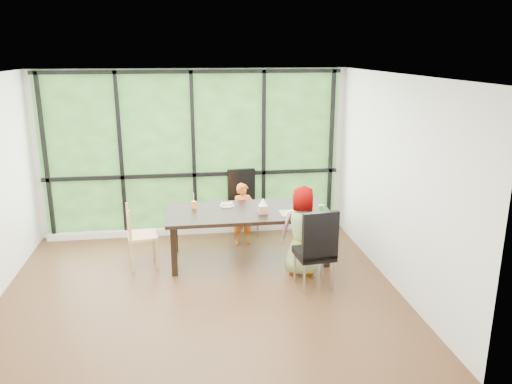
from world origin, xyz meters
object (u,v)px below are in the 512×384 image
Objects in this scene: dining_table at (248,235)px; green_cup at (321,209)px; child_older at (304,231)px; plate_far at (227,206)px; tissue_box at (263,209)px; chair_interior_leather at (314,248)px; chair_window_leather at (244,204)px; child_toddler at (243,214)px; orange_cup at (194,205)px; chair_end_beech at (142,236)px; plate_near at (293,213)px.

dining_table is 1.13m from green_cup.
child_older is 1.29m from plate_far.
chair_interior_leather is at bearing -58.52° from tissue_box.
chair_window_leather reaches higher than plate_far.
child_toddler reaches higher than dining_table.
orange_cup is at bearing -160.10° from child_toddler.
chair_end_beech is 0.73× the size of child_older.
chair_end_beech reaches higher than orange_cup.
chair_window_leather is 0.85m from plate_far.
chair_interior_leather is 2.45m from chair_end_beech.
tissue_box is (-0.42, 0.09, 0.05)m from plate_near.
plate_near is at bearing -21.06° from dining_table.
child_toddler reaches higher than chair_end_beech.
dining_table is at bearing -60.31° from chair_interior_leather.
tissue_box reaches higher than plate_far.
orange_cup is at bearing 162.18° from plate_near.
plate_near is at bearing -59.46° from child_older.
chair_interior_leather is (0.67, -2.02, 0.00)m from chair_window_leather.
plate_far is at bearing -22.99° from child_older.
chair_interior_leather is (0.72, -1.01, 0.17)m from dining_table.
plate_near is at bearing -87.72° from chair_interior_leather.
plate_near is (-0.08, 0.35, 0.14)m from child_older.
chair_end_beech is (-2.24, 1.00, -0.09)m from chair_interior_leather.
orange_cup is at bearing -45.11° from chair_interior_leather.
green_cup reaches higher than plate_near.
orange_cup is 1.03m from tissue_box.
child_older is (-0.03, 0.43, 0.08)m from chair_interior_leather.
chair_interior_leather reaches higher than orange_cup.
child_toddler is at bearing 28.62° from orange_cup.
green_cup is (0.94, -1.31, 0.28)m from chair_window_leather.
dining_table is at bearing 142.30° from tissue_box.
chair_window_leather is 1.00× the size of chair_interior_leather.
plate_far is (-0.28, 0.26, 0.38)m from dining_table.
chair_end_beech is at bearing -152.26° from chair_window_leather.
chair_end_beech reaches higher than dining_table.
dining_table is 1.52m from chair_end_beech.
child_toddler reaches higher than plate_near.
plate_near is at bearing -71.19° from chair_window_leather.
chair_window_leather reaches higher than child_toddler.
child_toddler is (1.51, 0.65, 0.04)m from chair_end_beech.
chair_window_leather is at bearing 43.99° from orange_cup.
tissue_box is at bearing -23.36° from child_older.
tissue_box reaches higher than dining_table.
chair_window_leather is (0.06, 1.01, 0.17)m from dining_table.
orange_cup is at bearing -10.60° from child_older.
child_toddler is 0.54m from plate_far.
orange_cup is at bearing 163.84° from green_cup.
chair_end_beech is 2.55m from green_cup.
chair_interior_leather is at bearing -74.99° from child_toddler.
dining_table is 11.44× the size of plate_near.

